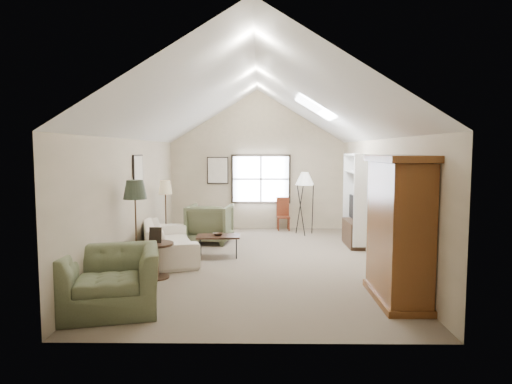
{
  "coord_description": "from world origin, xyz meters",
  "views": [
    {
      "loc": [
        0.11,
        -9.21,
        2.28
      ],
      "look_at": [
        0.0,
        0.4,
        1.4
      ],
      "focal_mm": 32.0,
      "sensor_mm": 36.0,
      "label": 1
    }
  ],
  "objects_px": {
    "sofa": "(168,240)",
    "side_chair": "(283,214)",
    "armoire": "(398,229)",
    "armchair_near": "(109,280)",
    "side_table": "(156,260)",
    "coffee_table": "(218,246)",
    "armchair_far": "(210,223)"
  },
  "relations": [
    {
      "from": "armoire",
      "to": "side_table",
      "type": "height_order",
      "value": "armoire"
    },
    {
      "from": "sofa",
      "to": "coffee_table",
      "type": "bearing_deg",
      "value": -104.88
    },
    {
      "from": "armchair_near",
      "to": "side_chair",
      "type": "bearing_deg",
      "value": 52.68
    },
    {
      "from": "armoire",
      "to": "side_table",
      "type": "xyz_separation_m",
      "value": [
        -3.95,
        1.16,
        -0.78
      ]
    },
    {
      "from": "armchair_near",
      "to": "side_table",
      "type": "distance_m",
      "value": 1.7
    },
    {
      "from": "sofa",
      "to": "armchair_near",
      "type": "bearing_deg",
      "value": 160.77
    },
    {
      "from": "armchair_near",
      "to": "armchair_far",
      "type": "xyz_separation_m",
      "value": [
        0.88,
        4.84,
        0.03
      ]
    },
    {
      "from": "sofa",
      "to": "armchair_far",
      "type": "bearing_deg",
      "value": -40.34
    },
    {
      "from": "side_table",
      "to": "sofa",
      "type": "bearing_deg",
      "value": 93.58
    },
    {
      "from": "coffee_table",
      "to": "armoire",
      "type": "bearing_deg",
      "value": -42.97
    },
    {
      "from": "coffee_table",
      "to": "side_table",
      "type": "xyz_separation_m",
      "value": [
        -0.96,
        -1.62,
        0.09
      ]
    },
    {
      "from": "armchair_near",
      "to": "coffee_table",
      "type": "xyz_separation_m",
      "value": [
        1.24,
        3.29,
        -0.21
      ]
    },
    {
      "from": "armchair_far",
      "to": "coffee_table",
      "type": "height_order",
      "value": "armchair_far"
    },
    {
      "from": "armoire",
      "to": "coffee_table",
      "type": "distance_m",
      "value": 4.17
    },
    {
      "from": "sofa",
      "to": "side_chair",
      "type": "distance_m",
      "value": 4.24
    },
    {
      "from": "side_table",
      "to": "armoire",
      "type": "bearing_deg",
      "value": -16.37
    },
    {
      "from": "armoire",
      "to": "side_chair",
      "type": "bearing_deg",
      "value": 103.25
    },
    {
      "from": "side_table",
      "to": "side_chair",
      "type": "distance_m",
      "value": 5.54
    },
    {
      "from": "coffee_table",
      "to": "side_chair",
      "type": "xyz_separation_m",
      "value": [
        1.55,
        3.32,
        0.23
      ]
    },
    {
      "from": "armchair_near",
      "to": "coffee_table",
      "type": "relative_size",
      "value": 1.49
    },
    {
      "from": "armoire",
      "to": "side_chair",
      "type": "height_order",
      "value": "armoire"
    },
    {
      "from": "armoire",
      "to": "armchair_near",
      "type": "height_order",
      "value": "armoire"
    },
    {
      "from": "coffee_table",
      "to": "side_chair",
      "type": "distance_m",
      "value": 3.67
    },
    {
      "from": "armoire",
      "to": "armchair_near",
      "type": "relative_size",
      "value": 1.61
    },
    {
      "from": "armchair_far",
      "to": "side_chair",
      "type": "distance_m",
      "value": 2.6
    },
    {
      "from": "armoire",
      "to": "coffee_table",
      "type": "relative_size",
      "value": 2.4
    },
    {
      "from": "armoire",
      "to": "side_table",
      "type": "relative_size",
      "value": 3.44
    },
    {
      "from": "side_chair",
      "to": "coffee_table",
      "type": "bearing_deg",
      "value": -118.62
    },
    {
      "from": "side_table",
      "to": "side_chair",
      "type": "xyz_separation_m",
      "value": [
        2.51,
        4.94,
        0.15
      ]
    },
    {
      "from": "coffee_table",
      "to": "side_chair",
      "type": "bearing_deg",
      "value": 64.92
    },
    {
      "from": "armchair_near",
      "to": "side_chair",
      "type": "height_order",
      "value": "side_chair"
    },
    {
      "from": "armchair_far",
      "to": "coffee_table",
      "type": "distance_m",
      "value": 1.61
    }
  ]
}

